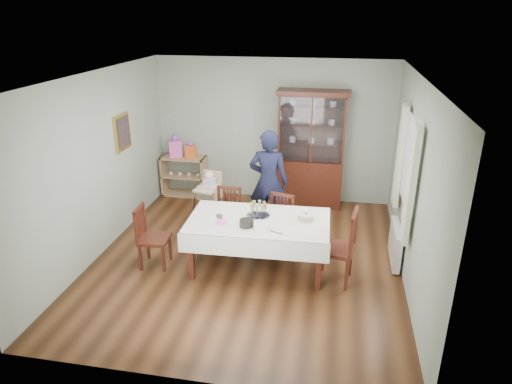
% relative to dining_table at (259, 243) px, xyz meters
% --- Properties ---
extents(floor, '(5.00, 5.00, 0.00)m').
position_rel_dining_table_xyz_m(floor, '(-0.21, 0.21, -0.38)').
color(floor, '#593319').
rests_on(floor, ground).
extents(room_shell, '(5.00, 5.00, 5.00)m').
position_rel_dining_table_xyz_m(room_shell, '(-0.21, 0.74, 1.32)').
color(room_shell, '#9EAA99').
rests_on(room_shell, floor).
extents(dining_table, '(2.03, 1.21, 0.76)m').
position_rel_dining_table_xyz_m(dining_table, '(0.00, 0.00, 0.00)').
color(dining_table, '#4B1B12').
rests_on(dining_table, floor).
extents(china_cabinet, '(1.30, 0.48, 2.18)m').
position_rel_dining_table_xyz_m(china_cabinet, '(0.54, 2.47, 0.74)').
color(china_cabinet, '#4B1B12').
rests_on(china_cabinet, floor).
extents(sideboard, '(0.90, 0.38, 0.80)m').
position_rel_dining_table_xyz_m(sideboard, '(-1.96, 2.49, 0.02)').
color(sideboard, tan).
rests_on(sideboard, floor).
extents(picture_frame, '(0.04, 0.48, 0.58)m').
position_rel_dining_table_xyz_m(picture_frame, '(-2.43, 1.01, 1.27)').
color(picture_frame, gold).
rests_on(picture_frame, room_shell).
extents(window, '(0.04, 1.02, 1.22)m').
position_rel_dining_table_xyz_m(window, '(2.01, 0.51, 1.17)').
color(window, white).
rests_on(window, room_shell).
extents(curtain_left, '(0.07, 0.30, 1.55)m').
position_rel_dining_table_xyz_m(curtain_left, '(1.95, -0.11, 1.07)').
color(curtain_left, silver).
rests_on(curtain_left, room_shell).
extents(curtain_right, '(0.07, 0.30, 1.55)m').
position_rel_dining_table_xyz_m(curtain_right, '(1.95, 1.13, 1.07)').
color(curtain_right, silver).
rests_on(curtain_right, room_shell).
extents(radiator, '(0.10, 0.80, 0.55)m').
position_rel_dining_table_xyz_m(radiator, '(1.95, 0.51, -0.08)').
color(radiator, white).
rests_on(radiator, floor).
extents(chair_far_left, '(0.43, 0.43, 0.91)m').
position_rel_dining_table_xyz_m(chair_far_left, '(-0.63, 0.63, -0.11)').
color(chair_far_left, '#4B1B12').
rests_on(chair_far_left, floor).
extents(chair_far_right, '(0.49, 0.49, 0.89)m').
position_rel_dining_table_xyz_m(chair_far_right, '(0.20, 0.54, -0.12)').
color(chair_far_right, '#4B1B12').
rests_on(chair_far_right, floor).
extents(chair_end_left, '(0.44, 0.44, 0.92)m').
position_rel_dining_table_xyz_m(chair_end_left, '(-1.51, -0.21, -0.11)').
color(chair_end_left, '#4B1B12').
rests_on(chair_end_left, floor).
extents(chair_end_right, '(0.54, 0.54, 1.06)m').
position_rel_dining_table_xyz_m(chair_end_right, '(1.11, -0.15, -0.07)').
color(chair_end_right, '#4B1B12').
rests_on(chair_end_right, floor).
extents(woman, '(0.64, 0.42, 1.75)m').
position_rel_dining_table_xyz_m(woman, '(-0.05, 1.20, 0.49)').
color(woman, black).
rests_on(woman, floor).
extents(high_chair, '(0.54, 0.54, 1.01)m').
position_rel_dining_table_xyz_m(high_chair, '(-1.04, 1.16, 0.01)').
color(high_chair, black).
rests_on(high_chair, floor).
extents(champagne_tray, '(0.33, 0.33, 0.20)m').
position_rel_dining_table_xyz_m(champagne_tray, '(-0.03, 0.12, 0.44)').
color(champagne_tray, silver).
rests_on(champagne_tray, dining_table).
extents(birthday_cake, '(0.26, 0.26, 0.18)m').
position_rel_dining_table_xyz_m(birthday_cake, '(0.65, 0.10, 0.42)').
color(birthday_cake, white).
rests_on(birthday_cake, dining_table).
extents(plate_stack_dark, '(0.20, 0.20, 0.09)m').
position_rel_dining_table_xyz_m(plate_stack_dark, '(-0.13, -0.23, 0.42)').
color(plate_stack_dark, black).
rests_on(plate_stack_dark, dining_table).
extents(plate_stack_white, '(0.24, 0.24, 0.09)m').
position_rel_dining_table_xyz_m(plate_stack_white, '(0.10, -0.31, 0.42)').
color(plate_stack_white, white).
rests_on(plate_stack_white, dining_table).
extents(napkin_stack, '(0.16, 0.16, 0.02)m').
position_rel_dining_table_xyz_m(napkin_stack, '(-0.49, -0.19, 0.38)').
color(napkin_stack, '#FF5DC4').
rests_on(napkin_stack, dining_table).
extents(cutlery, '(0.15, 0.18, 0.01)m').
position_rel_dining_table_xyz_m(cutlery, '(-0.60, -0.00, 0.38)').
color(cutlery, silver).
rests_on(cutlery, dining_table).
extents(cake_knife, '(0.27, 0.12, 0.01)m').
position_rel_dining_table_xyz_m(cake_knife, '(0.26, -0.34, 0.38)').
color(cake_knife, silver).
rests_on(cake_knife, dining_table).
extents(gift_bag_pink, '(0.28, 0.23, 0.45)m').
position_rel_dining_table_xyz_m(gift_bag_pink, '(-2.10, 2.47, 0.61)').
color(gift_bag_pink, '#FF5DC4').
rests_on(gift_bag_pink, sideboard).
extents(gift_bag_orange, '(0.20, 0.15, 0.35)m').
position_rel_dining_table_xyz_m(gift_bag_orange, '(-1.79, 2.47, 0.57)').
color(gift_bag_orange, orange).
rests_on(gift_bag_orange, sideboard).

